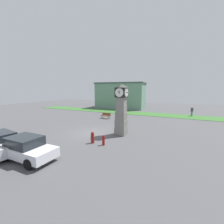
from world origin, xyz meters
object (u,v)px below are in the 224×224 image
(bench, at_px, (106,115))
(car_by_building, at_px, (27,148))
(bollard_near_tower, at_px, (93,137))
(bollard_mid_row, at_px, (103,140))
(pedestrian_near_bench, at_px, (192,111))
(clock_tower, at_px, (121,110))

(bench, bearing_deg, car_by_building, -81.84)
(bollard_near_tower, relative_size, bollard_mid_row, 1.16)
(pedestrian_near_bench, bearing_deg, bench, -146.65)
(pedestrian_near_bench, bearing_deg, bollard_mid_row, -110.78)
(bollard_near_tower, distance_m, car_by_building, 4.97)
(bollard_mid_row, height_order, car_by_building, car_by_building)
(pedestrian_near_bench, bearing_deg, clock_tower, -114.44)
(clock_tower, distance_m, bollard_mid_row, 3.99)
(clock_tower, height_order, bollard_mid_row, clock_tower)
(car_by_building, bearing_deg, clock_tower, 66.41)
(car_by_building, height_order, bench, car_by_building)
(clock_tower, height_order, bollard_near_tower, clock_tower)
(bollard_mid_row, height_order, pedestrian_near_bench, pedestrian_near_bench)
(clock_tower, xyz_separation_m, pedestrian_near_bench, (6.81, 14.99, -1.58))
(bollard_near_tower, relative_size, bench, 0.61)
(clock_tower, distance_m, pedestrian_near_bench, 16.54)
(clock_tower, relative_size, pedestrian_near_bench, 3.02)
(bench, bearing_deg, bollard_mid_row, -62.35)
(bollard_near_tower, xyz_separation_m, car_by_building, (-2.17, -4.46, 0.26))
(clock_tower, relative_size, car_by_building, 1.33)
(car_by_building, height_order, pedestrian_near_bench, pedestrian_near_bench)
(bench, bearing_deg, pedestrian_near_bench, 33.35)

